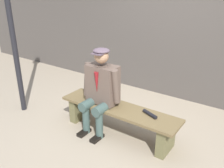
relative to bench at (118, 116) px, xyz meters
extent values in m
plane|color=tan|center=(0.00, 0.00, -0.31)|extent=(30.00, 30.00, 0.00)
cube|color=brown|center=(0.00, 0.00, 0.12)|extent=(1.89, 0.46, 0.04)
cube|color=brown|center=(-0.78, 0.00, -0.10)|extent=(0.13, 0.39, 0.41)
cube|color=brown|center=(0.78, 0.00, -0.10)|extent=(0.13, 0.39, 0.41)
cube|color=brown|center=(0.28, 0.00, 0.45)|extent=(0.47, 0.27, 0.59)
cylinder|color=#1E2338|center=(0.28, 0.00, 0.71)|extent=(0.26, 0.26, 0.06)
cone|color=maroon|center=(0.28, 0.14, 0.52)|extent=(0.07, 0.07, 0.32)
sphere|color=tan|center=(0.28, 0.02, 0.89)|extent=(0.21, 0.21, 0.21)
ellipsoid|color=#5B4A57|center=(0.28, 0.02, 0.97)|extent=(0.24, 0.24, 0.07)
cube|color=#5B4A57|center=(0.28, 0.11, 0.94)|extent=(0.17, 0.09, 0.02)
cylinder|color=#3E544F|center=(0.16, 0.13, 0.16)|extent=(0.15, 0.44, 0.15)
cylinder|color=#3E544F|center=(0.16, 0.27, -0.08)|extent=(0.11, 0.11, 0.46)
cube|color=black|center=(0.16, 0.33, -0.28)|extent=(0.10, 0.24, 0.05)
cylinder|color=brown|center=(0.02, 0.04, 0.48)|extent=(0.11, 0.17, 0.52)
cylinder|color=#3E544F|center=(0.41, 0.13, 0.16)|extent=(0.15, 0.44, 0.15)
cylinder|color=#3E544F|center=(0.41, 0.27, -0.08)|extent=(0.11, 0.11, 0.46)
cube|color=black|center=(0.41, 0.33, -0.28)|extent=(0.10, 0.24, 0.05)
cylinder|color=brown|center=(0.55, 0.04, 0.48)|extent=(0.11, 0.17, 0.52)
cylinder|color=black|center=(-0.50, -0.05, 0.16)|extent=(0.25, 0.14, 0.05)
cube|color=#524C47|center=(0.00, -1.86, 0.93)|extent=(12.00, 0.24, 2.47)
cylinder|color=black|center=(1.86, 0.36, 1.23)|extent=(0.09, 0.09, 3.07)
camera|label=1|loc=(-1.75, 2.66, 1.82)|focal=38.59mm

